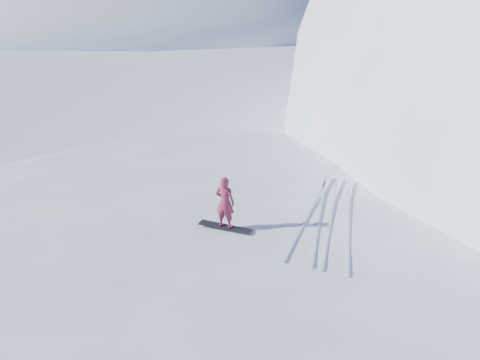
# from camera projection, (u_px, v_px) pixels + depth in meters

# --- Properties ---
(near_ridge) EXTENTS (36.00, 28.00, 4.80)m
(near_ridge) POSITION_uv_depth(u_px,v_px,m) (346.00, 315.00, 15.60)
(near_ridge) COLOR white
(near_ridge) RESTS_ON ground
(far_ridge_a) EXTENTS (120.00, 70.00, 28.00)m
(far_ridge_a) POSITION_uv_depth(u_px,v_px,m) (24.00, 7.00, 90.44)
(far_ridge_a) COLOR white
(far_ridge_a) RESTS_ON ground
(wind_bumps) EXTENTS (16.00, 14.40, 1.00)m
(wind_bumps) POSITION_uv_depth(u_px,v_px,m) (286.00, 318.00, 15.48)
(wind_bumps) COLOR white
(wind_bumps) RESTS_ON ground
(snowboard) EXTENTS (1.64, 0.39, 0.03)m
(snowboard) POSITION_uv_depth(u_px,v_px,m) (225.00, 227.00, 15.46)
(snowboard) COLOR black
(snowboard) RESTS_ON near_ridge
(snowboarder) EXTENTS (0.59, 0.40, 1.56)m
(snowboarder) POSITION_uv_depth(u_px,v_px,m) (225.00, 202.00, 15.14)
(snowboarder) COLOR maroon
(snowboarder) RESTS_ON snowboard
(board_tracks) EXTENTS (2.42, 5.98, 0.04)m
(board_tracks) POSITION_uv_depth(u_px,v_px,m) (327.00, 215.00, 16.12)
(board_tracks) COLOR silver
(board_tracks) RESTS_ON ground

